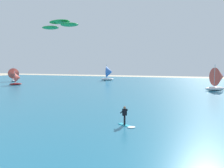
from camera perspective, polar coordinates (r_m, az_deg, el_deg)
The scene contains 7 objects.
ocean at distance 51.28m, azimuth 10.77°, elevation -1.19°, with size 160.00×90.00×0.10m, color #236B89.
kitesurfer at distance 20.06m, azimuth 3.47°, elevation -8.60°, with size 1.92×1.59×1.67m.
kite at distance 25.97m, azimuth -12.88°, elevation 14.20°, with size 5.45×3.17×0.79m.
sailboat_mid_left at distance 63.84m, azimuth -22.45°, elevation 1.22°, with size 3.07×3.21×3.58m.
sailboat_center_horizon at distance 76.57m, azimuth -0.76°, elevation 2.71°, with size 4.66×4.05×5.28m.
sailboat_anchored_offshore at distance 77.40m, azimuth -23.29°, elevation 2.12°, with size 3.92×4.15×4.62m.
sailboat_heeled_over at distance 50.99m, azimuth 24.85°, elevation 1.17°, with size 4.71×4.26×5.23m.
Camera 1 is at (8.59, 1.18, 5.36)m, focal length 36.88 mm.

